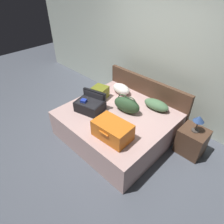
% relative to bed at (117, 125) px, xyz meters
% --- Properties ---
extents(ground_plane, '(12.00, 12.00, 0.00)m').
position_rel_bed_xyz_m(ground_plane, '(0.00, -0.40, -0.26)').
color(ground_plane, '#4C515B').
extents(back_wall, '(8.00, 0.10, 2.60)m').
position_rel_bed_xyz_m(back_wall, '(0.00, 1.25, 1.04)').
color(back_wall, '#B7C1B2').
rests_on(back_wall, ground).
extents(bed, '(1.86, 1.70, 0.53)m').
position_rel_bed_xyz_m(bed, '(0.00, 0.00, 0.00)').
color(bed, '#BC9993').
rests_on(bed, ground).
extents(headboard, '(1.90, 0.08, 0.90)m').
position_rel_bed_xyz_m(headboard, '(0.00, 0.89, 0.19)').
color(headboard, '#4C3323').
rests_on(headboard, ground).
extents(hard_case_large, '(0.60, 0.41, 0.27)m').
position_rel_bed_xyz_m(hard_case_large, '(0.36, -0.49, 0.40)').
color(hard_case_large, '#D16619').
rests_on(hard_case_large, bed).
extents(hard_case_medium, '(0.55, 0.48, 0.33)m').
position_rel_bed_xyz_m(hard_case_medium, '(-0.42, -0.26, 0.38)').
color(hard_case_medium, black).
rests_on(hard_case_medium, bed).
extents(hard_case_small, '(0.34, 0.33, 0.23)m').
position_rel_bed_xyz_m(hard_case_small, '(-0.62, 0.17, 0.38)').
color(hard_case_small, olive).
rests_on(hard_case_small, bed).
extents(duffel_bag, '(0.54, 0.31, 0.34)m').
position_rel_bed_xyz_m(duffel_bag, '(0.08, 0.17, 0.41)').
color(duffel_bag, '#2D4C2D').
rests_on(duffel_bag, bed).
extents(pillow_near_headboard, '(0.44, 0.29, 0.19)m').
position_rel_bed_xyz_m(pillow_near_headboard, '(-0.43, 0.58, 0.36)').
color(pillow_near_headboard, white).
rests_on(pillow_near_headboard, bed).
extents(pillow_center_head, '(0.50, 0.28, 0.18)m').
position_rel_bed_xyz_m(pillow_center_head, '(0.42, 0.61, 0.35)').
color(pillow_center_head, '#4C724C').
rests_on(pillow_center_head, bed).
extents(nightstand, '(0.44, 0.40, 0.49)m').
position_rel_bed_xyz_m(nightstand, '(1.21, 0.60, -0.02)').
color(nightstand, '#4C3323').
rests_on(nightstand, ground).
extents(table_lamp, '(0.17, 0.17, 0.31)m').
position_rel_bed_xyz_m(table_lamp, '(1.21, 0.60, 0.46)').
color(table_lamp, '#3F3833').
rests_on(table_lamp, nightstand).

